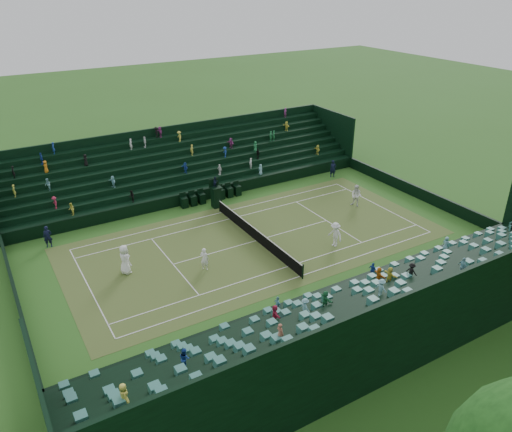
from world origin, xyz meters
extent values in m
plane|color=#316520|center=(0.00, 0.00, 0.00)|extent=(160.00, 160.00, 0.00)
cube|color=#346E24|center=(0.00, 0.00, 0.01)|extent=(12.97, 26.77, 0.01)
cube|color=black|center=(0.00, 15.88, 0.50)|extent=(17.17, 0.20, 1.00)
cube|color=black|center=(0.00, -15.88, 0.50)|extent=(17.17, 0.20, 1.00)
cube|color=black|center=(8.48, 0.00, 0.50)|extent=(0.20, 31.77, 1.00)
cube|color=black|center=(-8.48, 0.00, 0.50)|extent=(0.20, 31.77, 1.00)
cube|color=black|center=(8.98, 0.00, 0.50)|extent=(0.80, 32.00, 1.00)
cube|color=black|center=(9.79, 0.00, 0.72)|extent=(0.80, 32.00, 1.45)
cube|color=black|center=(10.58, 0.00, 0.95)|extent=(0.80, 32.00, 1.90)
cube|color=black|center=(11.38, 0.00, 1.18)|extent=(0.80, 32.00, 2.35)
cube|color=black|center=(12.18, 0.00, 1.40)|extent=(0.80, 32.00, 2.80)
cube|color=black|center=(12.98, 0.00, 1.62)|extent=(0.80, 32.00, 3.25)
cube|color=black|center=(13.79, 0.00, 1.85)|extent=(0.80, 32.00, 3.70)
cube|color=black|center=(14.59, 0.00, 2.08)|extent=(0.80, 32.00, 4.15)
cube|color=black|center=(15.08, 0.00, 2.45)|extent=(0.20, 32.00, 4.90)
cube|color=black|center=(-8.98, 0.00, 0.50)|extent=(0.80, 32.00, 1.00)
cube|color=black|center=(-9.79, 0.00, 0.72)|extent=(0.80, 32.00, 1.45)
cube|color=black|center=(-10.58, 0.00, 0.95)|extent=(0.80, 32.00, 1.90)
cube|color=black|center=(-11.38, 0.00, 1.18)|extent=(0.80, 32.00, 2.35)
cube|color=black|center=(-12.18, 0.00, 1.40)|extent=(0.80, 32.00, 2.80)
cube|color=black|center=(-12.98, 0.00, 1.62)|extent=(0.80, 32.00, 3.25)
cube|color=black|center=(-13.79, 0.00, 1.85)|extent=(0.80, 32.00, 3.70)
cube|color=black|center=(-14.59, 0.00, 2.08)|extent=(0.80, 32.00, 4.15)
cube|color=black|center=(-15.08, 0.00, 2.45)|extent=(0.20, 32.00, 4.90)
cylinder|color=black|center=(-5.79, 0.00, 0.53)|extent=(0.10, 0.10, 1.06)
cylinder|color=black|center=(5.79, 0.00, 0.53)|extent=(0.10, 0.10, 1.06)
cube|color=black|center=(0.00, 0.00, 0.46)|extent=(11.57, 0.02, 0.86)
cube|color=white|center=(0.00, 0.00, 0.93)|extent=(11.57, 0.04, 0.07)
cube|color=black|center=(-6.66, 0.14, 0.85)|extent=(0.66, 0.66, 1.70)
cube|color=black|center=(-6.66, 0.14, 1.75)|extent=(0.85, 0.85, 0.09)
cube|color=black|center=(-6.99, 0.14, 2.08)|extent=(0.08, 0.85, 0.66)
imported|color=black|center=(-6.66, 0.14, 2.24)|extent=(0.38, 0.46, 0.88)
cube|color=black|center=(-7.96, -2.16, 0.43)|extent=(0.54, 0.54, 0.86)
cube|color=black|center=(-8.23, -2.16, 0.97)|extent=(0.06, 0.54, 0.54)
cube|color=black|center=(-7.96, -1.36, 0.43)|extent=(0.54, 0.54, 0.86)
cube|color=black|center=(-8.23, -1.36, 0.97)|extent=(0.06, 0.54, 0.54)
cube|color=black|center=(-7.96, -0.56, 0.43)|extent=(0.54, 0.54, 0.86)
cube|color=black|center=(-8.23, -0.56, 0.97)|extent=(0.06, 0.54, 0.54)
cube|color=black|center=(-7.96, 1.24, 0.43)|extent=(0.54, 0.54, 0.86)
cube|color=black|center=(-8.23, 1.24, 0.97)|extent=(0.06, 0.54, 0.54)
cube|color=black|center=(-7.96, 2.04, 0.43)|extent=(0.54, 0.54, 0.86)
cube|color=black|center=(-8.23, 2.04, 0.97)|extent=(0.06, 0.54, 0.54)
cube|color=black|center=(-7.96, 2.84, 0.43)|extent=(0.54, 0.54, 0.86)
cube|color=black|center=(-8.23, 2.84, 0.97)|extent=(0.06, 0.54, 0.54)
imported|color=white|center=(-0.55, -9.38, 1.01)|extent=(1.14, 0.92, 2.02)
imported|color=white|center=(1.63, -4.84, 0.79)|extent=(0.69, 0.66, 1.59)
imported|color=white|center=(-0.96, 10.17, 0.93)|extent=(1.11, 1.01, 1.86)
imported|color=white|center=(3.46, 4.41, 0.91)|extent=(1.27, 0.86, 1.82)
imported|color=black|center=(-7.17, 12.70, 0.82)|extent=(0.58, 0.70, 1.65)
imported|color=black|center=(-6.72, -12.99, 0.80)|extent=(0.50, 0.65, 1.59)
camera|label=1|loc=(27.18, -16.10, 17.37)|focal=35.00mm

